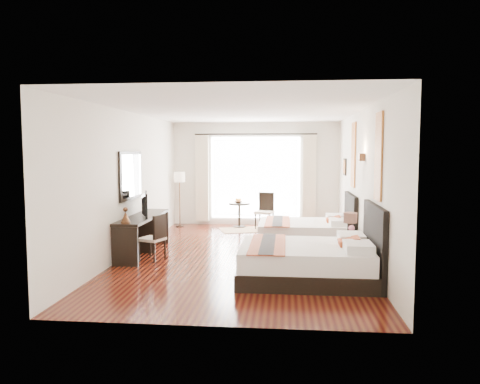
# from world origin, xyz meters

# --- Properties ---
(floor) EXTENTS (4.50, 7.50, 0.01)m
(floor) POSITION_xyz_m (0.00, 0.00, -0.01)
(floor) COLOR #350B09
(floor) RESTS_ON ground
(ceiling) EXTENTS (4.50, 7.50, 0.02)m
(ceiling) POSITION_xyz_m (0.00, 0.00, 2.79)
(ceiling) COLOR white
(ceiling) RESTS_ON wall_headboard
(wall_headboard) EXTENTS (0.01, 7.50, 2.80)m
(wall_headboard) POSITION_xyz_m (2.25, 0.00, 1.40)
(wall_headboard) COLOR silver
(wall_headboard) RESTS_ON floor
(wall_desk) EXTENTS (0.01, 7.50, 2.80)m
(wall_desk) POSITION_xyz_m (-2.25, 0.00, 1.40)
(wall_desk) COLOR silver
(wall_desk) RESTS_ON floor
(wall_window) EXTENTS (4.50, 0.01, 2.80)m
(wall_window) POSITION_xyz_m (0.00, 3.75, 1.40)
(wall_window) COLOR silver
(wall_window) RESTS_ON floor
(wall_entry) EXTENTS (4.50, 0.01, 2.80)m
(wall_entry) POSITION_xyz_m (0.00, -3.75, 1.40)
(wall_entry) COLOR silver
(wall_entry) RESTS_ON floor
(window_glass) EXTENTS (2.40, 0.02, 2.20)m
(window_glass) POSITION_xyz_m (0.00, 3.73, 1.30)
(window_glass) COLOR white
(window_glass) RESTS_ON wall_window
(sheer_curtain) EXTENTS (2.30, 0.02, 2.10)m
(sheer_curtain) POSITION_xyz_m (0.00, 3.67, 1.30)
(sheer_curtain) COLOR white
(sheer_curtain) RESTS_ON wall_window
(drape_left) EXTENTS (0.35, 0.14, 2.35)m
(drape_left) POSITION_xyz_m (-1.45, 3.63, 1.28)
(drape_left) COLOR beige
(drape_left) RESTS_ON floor
(drape_right) EXTENTS (0.35, 0.14, 2.35)m
(drape_right) POSITION_xyz_m (1.45, 3.63, 1.28)
(drape_right) COLOR beige
(drape_right) RESTS_ON floor
(art_panel_near) EXTENTS (0.03, 0.50, 1.35)m
(art_panel_near) POSITION_xyz_m (2.23, -1.65, 1.95)
(art_panel_near) COLOR maroon
(art_panel_near) RESTS_ON wall_headboard
(art_panel_far) EXTENTS (0.03, 0.50, 1.35)m
(art_panel_far) POSITION_xyz_m (2.23, 1.02, 1.95)
(art_panel_far) COLOR maroon
(art_panel_far) RESTS_ON wall_headboard
(wall_sconce) EXTENTS (0.10, 0.14, 0.14)m
(wall_sconce) POSITION_xyz_m (2.19, -0.31, 1.92)
(wall_sconce) COLOR #442A18
(wall_sconce) RESTS_ON wall_headboard
(mirror_frame) EXTENTS (0.04, 1.25, 0.95)m
(mirror_frame) POSITION_xyz_m (-2.22, -0.03, 1.55)
(mirror_frame) COLOR black
(mirror_frame) RESTS_ON wall_desk
(mirror_glass) EXTENTS (0.01, 1.12, 0.82)m
(mirror_glass) POSITION_xyz_m (-2.19, -0.03, 1.55)
(mirror_glass) COLOR white
(mirror_glass) RESTS_ON mirror_frame
(bed_near) EXTENTS (2.15, 1.67, 1.21)m
(bed_near) POSITION_xyz_m (1.23, -1.65, 0.31)
(bed_near) COLOR black
(bed_near) RESTS_ON floor
(bed_far) EXTENTS (2.00, 1.56, 1.13)m
(bed_far) POSITION_xyz_m (1.30, 1.02, 0.29)
(bed_far) COLOR black
(bed_far) RESTS_ON floor
(nightstand) EXTENTS (0.38, 0.47, 0.45)m
(nightstand) POSITION_xyz_m (2.00, -0.31, 0.23)
(nightstand) COLOR black
(nightstand) RESTS_ON floor
(table_lamp) EXTENTS (0.25, 0.25, 0.40)m
(table_lamp) POSITION_xyz_m (2.02, -0.26, 0.77)
(table_lamp) COLOR black
(table_lamp) RESTS_ON nightstand
(vase) EXTENTS (0.17, 0.17, 0.14)m
(vase) POSITION_xyz_m (2.01, -0.51, 0.57)
(vase) COLOR black
(vase) RESTS_ON nightstand
(console_desk) EXTENTS (0.50, 2.20, 0.76)m
(console_desk) POSITION_xyz_m (-1.99, -0.03, 0.38)
(console_desk) COLOR black
(console_desk) RESTS_ON floor
(television) EXTENTS (0.35, 0.82, 0.48)m
(television) POSITION_xyz_m (-1.97, -0.16, 0.99)
(television) COLOR black
(television) RESTS_ON console_desk
(bronze_figurine) EXTENTS (0.19, 0.19, 0.25)m
(bronze_figurine) POSITION_xyz_m (-1.99, -1.03, 0.88)
(bronze_figurine) COLOR #442A18
(bronze_figurine) RESTS_ON console_desk
(desk_chair) EXTENTS (0.51, 0.51, 0.86)m
(desk_chair) POSITION_xyz_m (-1.63, -0.60, 0.26)
(desk_chair) COLOR tan
(desk_chair) RESTS_ON floor
(floor_lamp) EXTENTS (0.29, 0.29, 1.47)m
(floor_lamp) POSITION_xyz_m (-2.00, 3.26, 1.23)
(floor_lamp) COLOR black
(floor_lamp) RESTS_ON floor
(side_table) EXTENTS (0.57, 0.57, 0.65)m
(side_table) POSITION_xyz_m (-0.40, 3.29, 0.33)
(side_table) COLOR black
(side_table) RESTS_ON floor
(fruit_bowl) EXTENTS (0.26, 0.26, 0.05)m
(fruit_bowl) POSITION_xyz_m (-0.42, 3.29, 0.68)
(fruit_bowl) COLOR #472919
(fruit_bowl) RESTS_ON side_table
(window_chair) EXTENTS (0.53, 0.53, 0.94)m
(window_chair) POSITION_xyz_m (0.28, 3.13, 0.29)
(window_chair) COLOR tan
(window_chair) RESTS_ON floor
(jute_rug) EXTENTS (1.47, 1.20, 0.01)m
(jute_rug) POSITION_xyz_m (-0.19, 2.87, 0.01)
(jute_rug) COLOR tan
(jute_rug) RESTS_ON floor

